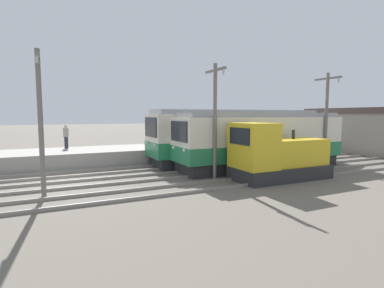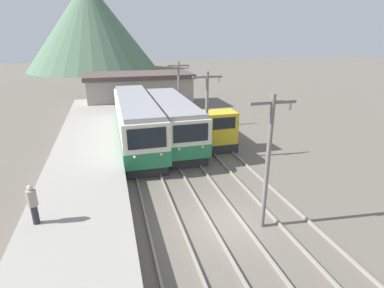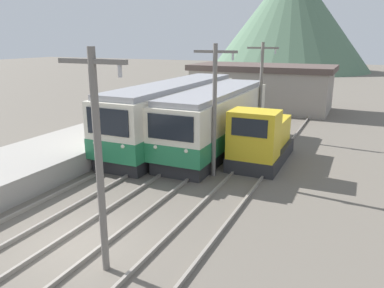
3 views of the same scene
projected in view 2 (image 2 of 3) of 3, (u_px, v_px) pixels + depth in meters
name	position (u px, v px, depth m)	size (l,w,h in m)	color
ground_plane	(221.00, 223.00, 13.82)	(200.00, 200.00, 0.00)	#665E54
platform_left	(77.00, 237.00, 12.08)	(4.50, 54.00, 1.02)	gray
track_left	(166.00, 231.00, 13.15)	(1.54, 60.00, 0.14)	gray
track_center	(226.00, 221.00, 13.85)	(1.54, 60.00, 0.14)	gray
track_right	(283.00, 212.00, 14.61)	(1.54, 60.00, 0.14)	gray
commuter_train_left	(137.00, 123.00, 23.41)	(2.84, 13.30, 3.75)	#28282B
commuter_train_center	(172.00, 123.00, 23.94)	(2.84, 11.39, 3.54)	#28282B
shunting_locomotive	(213.00, 130.00, 23.65)	(2.40, 5.29, 3.00)	#28282B
catenary_mast_near	(268.00, 158.00, 12.51)	(2.00, 0.20, 6.05)	slate
catenary_mast_mid	(207.00, 113.00, 19.95)	(2.00, 0.20, 6.05)	slate
catenary_mast_far	(179.00, 92.00, 27.39)	(2.00, 0.20, 6.05)	slate
person_on_platform	(33.00, 203.00, 11.80)	(0.38, 0.38, 1.71)	#282833
station_building	(140.00, 90.00, 36.50)	(12.60, 6.30, 4.01)	gray
mountain_backdrop	(91.00, 26.00, 74.47)	(32.36, 32.36, 21.18)	#517056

